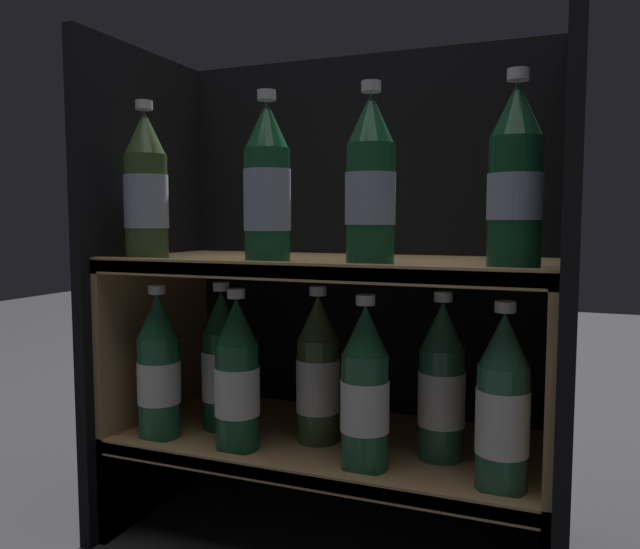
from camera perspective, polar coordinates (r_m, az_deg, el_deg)
fridge_back_wall at (r=1.14m, az=3.96°, el=-0.73°), size 0.71×0.02×0.81m
fridge_side_left at (r=1.15m, az=-15.41°, el=-0.84°), size 0.02×0.35×0.81m
fridge_side_right at (r=0.92m, az=21.72°, el=-2.44°), size 0.02×0.35×0.81m
shelf_lower at (r=1.03m, az=0.76°, el=-16.19°), size 0.67×0.31×0.17m
shelf_upper at (r=0.98m, az=0.84°, el=-4.94°), size 0.67×0.31×0.46m
bottle_upper_front_0 at (r=1.02m, az=-15.62°, el=7.44°), size 0.07×0.07×0.24m
bottle_upper_front_1 at (r=0.91m, az=-4.85°, el=7.90°), size 0.07×0.07×0.24m
bottle_upper_front_2 at (r=0.85m, az=4.63°, el=8.18°), size 0.07×0.07×0.24m
bottle_upper_front_3 at (r=0.82m, az=17.43°, el=8.16°), size 0.07×0.07×0.24m
bottle_lower_front_0 at (r=1.04m, az=-14.53°, el=-8.46°), size 0.07×0.07×0.24m
bottle_lower_front_1 at (r=0.96m, az=-7.59°, el=-9.43°), size 0.07×0.07×0.24m
bottle_lower_front_2 at (r=0.88m, az=4.13°, el=-10.69°), size 0.07×0.07×0.24m
bottle_lower_front_3 at (r=0.85m, az=16.36°, el=-11.60°), size 0.07×0.07×0.24m
bottle_lower_back_0 at (r=1.06m, az=-8.93°, el=-8.11°), size 0.07×0.07×0.24m
bottle_lower_back_1 at (r=0.99m, az=-0.19°, el=-9.06°), size 0.07×0.07×0.24m
bottle_lower_back_2 at (r=0.93m, az=11.07°, el=-9.94°), size 0.07×0.07×0.24m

